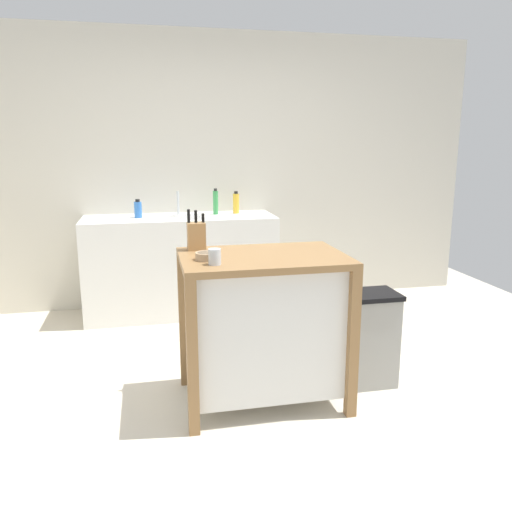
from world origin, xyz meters
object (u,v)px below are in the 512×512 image
at_px(trash_bin, 368,338).
at_px(bottle_hand_soap, 138,209).
at_px(bowl_ceramic_wide, 207,256).
at_px(bottle_spray_cleaner, 216,202).
at_px(drinking_cup, 215,257).
at_px(kitchen_island, 263,321).
at_px(sink_faucet, 178,203).
at_px(knife_block, 196,235).
at_px(bottle_dish_soap, 236,203).

xyz_separation_m(trash_bin, bottle_hand_soap, (-1.47, 1.74, 0.68)).
distance_m(bowl_ceramic_wide, bottle_hand_soap, 1.90).
height_order(bowl_ceramic_wide, bottle_hand_soap, bottle_hand_soap).
bearing_deg(bottle_spray_cleaner, drinking_cup, -97.96).
relative_size(kitchen_island, bottle_spray_cleaner, 4.04).
relative_size(kitchen_island, drinking_cup, 11.11).
bearing_deg(sink_faucet, knife_block, -89.97).
xyz_separation_m(kitchen_island, knife_block, (-0.37, 0.24, 0.50)).
bearing_deg(bowl_ceramic_wide, sink_faucet, 90.96).
xyz_separation_m(bottle_hand_soap, bottle_spray_cleaner, (0.71, 0.08, 0.04)).
bearing_deg(bottle_spray_cleaner, trash_bin, -67.39).
bearing_deg(trash_bin, drinking_cup, -166.68).
bearing_deg(bottle_dish_soap, drinking_cup, -103.16).
bearing_deg(bottle_spray_cleaner, bottle_dish_soap, 7.29).
xyz_separation_m(bowl_ceramic_wide, sink_faucet, (-0.03, 1.98, 0.08)).
xyz_separation_m(drinking_cup, bottle_spray_cleaner, (0.29, 2.06, 0.06)).
xyz_separation_m(kitchen_island, bottle_dish_soap, (0.17, 1.90, 0.50)).
height_order(bottle_hand_soap, bottle_spray_cleaner, bottle_spray_cleaner).
xyz_separation_m(bottle_dish_soap, bottle_spray_cleaner, (-0.20, -0.03, 0.02)).
relative_size(knife_block, bottle_spray_cleaner, 1.04).
relative_size(knife_block, sink_faucet, 1.15).
height_order(bowl_ceramic_wide, bottle_dish_soap, bottle_dish_soap).
relative_size(bottle_dish_soap, bottle_spray_cleaner, 0.87).
bearing_deg(knife_block, bottle_dish_soap, 71.92).
relative_size(sink_faucet, bottle_dish_soap, 1.05).
distance_m(bowl_ceramic_wide, trash_bin, 1.25).
relative_size(knife_block, drinking_cup, 2.87).
bearing_deg(bottle_spray_cleaner, kitchen_island, -89.24).
xyz_separation_m(kitchen_island, bottle_spray_cleaner, (-0.02, 1.88, 0.51)).
relative_size(knife_block, trash_bin, 0.40).
height_order(trash_bin, bottle_spray_cleaner, bottle_spray_cleaner).
bearing_deg(sink_faucet, bottle_dish_soap, -2.46).
bearing_deg(bottle_hand_soap, kitchen_island, -67.75).
bearing_deg(drinking_cup, bottle_dish_soap, 76.84).
xyz_separation_m(sink_faucet, bottle_hand_soap, (-0.37, -0.13, -0.03)).
relative_size(trash_bin, sink_faucet, 2.86).
xyz_separation_m(kitchen_island, bowl_ceramic_wide, (-0.34, -0.05, 0.43)).
bearing_deg(bowl_ceramic_wide, kitchen_island, 8.63).
distance_m(trash_bin, bottle_dish_soap, 2.04).
bearing_deg(knife_block, bottle_hand_soap, 103.20).
xyz_separation_m(kitchen_island, sink_faucet, (-0.37, 1.93, 0.51)).
bearing_deg(bottle_hand_soap, sink_faucet, 18.97).
relative_size(bowl_ceramic_wide, bottle_hand_soap, 0.82).
bearing_deg(bottle_dish_soap, sink_faucet, 177.54).
relative_size(drinking_cup, bottle_spray_cleaner, 0.36).
bearing_deg(kitchen_island, knife_block, 147.48).
bearing_deg(bottle_hand_soap, bottle_dish_soap, 6.41).
bearing_deg(bowl_ceramic_wide, knife_block, 96.44).
bearing_deg(bowl_ceramic_wide, bottle_spray_cleaner, 80.79).
bearing_deg(bottle_spray_cleaner, bowl_ceramic_wide, -99.21).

